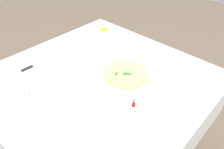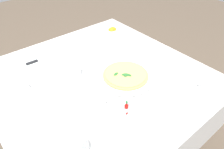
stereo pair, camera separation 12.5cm
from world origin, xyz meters
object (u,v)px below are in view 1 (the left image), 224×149
coffee_cup_near_right (105,104)px  hot_sauce_bottle (133,107)px  water_glass_near_left (75,72)px  citrus_bowl (103,32)px  pizza (126,74)px  coffee_cup_left_edge (21,95)px  coffee_cup_back_corner (75,50)px  coffee_cup_far_right (189,76)px  pizza_plate (125,75)px  pepper_shaker (131,112)px  dinner_knife (35,65)px  salt_shaker (135,104)px  napkin_folded (35,67)px

coffee_cup_near_right → hot_sauce_bottle: hot_sauce_bottle is taller
water_glass_near_left → citrus_bowl: (0.50, 0.26, -0.02)m
pizza → coffee_cup_left_edge: 0.59m
coffee_cup_back_corner → citrus_bowl: 0.33m
pizza → coffee_cup_far_right: size_ratio=2.07×
pizza_plate → pepper_shaker: bearing=-134.4°
coffee_cup_back_corner → pepper_shaker: size_ratio=2.31×
dinner_knife → salt_shaker: (0.17, -0.67, 0.00)m
coffee_cup_left_edge → coffee_cup_back_corner: bearing=16.5°
pizza → napkin_folded: (-0.33, 0.47, -0.01)m
coffee_cup_near_right → napkin_folded: size_ratio=0.58×
coffee_cup_far_right → dinner_knife: size_ratio=0.66×
citrus_bowl → pepper_shaker: 0.85m
coffee_cup_left_edge → pepper_shaker: coffee_cup_left_edge is taller
pizza_plate → coffee_cup_far_right: bearing=-50.0°
napkin_folded → dinner_knife: dinner_knife is taller
coffee_cup_near_right → hot_sauce_bottle: 0.14m
hot_sauce_bottle → coffee_cup_left_edge: bearing=124.5°
salt_shaker → water_glass_near_left: bearing=97.8°
pizza_plate → napkin_folded: size_ratio=1.50×
pepper_shaker → dinner_knife: bearing=99.4°
pizza_plate → dinner_knife: bearing=124.7°
pizza_plate → citrus_bowl: size_ratio=2.27×
pizza_plate → coffee_cup_near_right: (-0.26, -0.09, 0.02)m
coffee_cup_near_right → napkin_folded: 0.56m
pizza → hot_sauce_bottle: 0.28m
coffee_cup_back_corner → salt_shaker: 0.63m
pizza_plate → coffee_cup_near_right: bearing=-161.4°
coffee_cup_back_corner → hot_sauce_bottle: 0.64m
napkin_folded → dinner_knife: 0.01m
coffee_cup_left_edge → dinner_knife: coffee_cup_left_edge is taller
pizza → water_glass_near_left: (-0.21, 0.21, 0.02)m
coffee_cup_far_right → hot_sauce_bottle: (-0.42, 0.08, 0.01)m
pizza_plate → pepper_shaker: size_ratio=6.04×
pizza → pepper_shaker: (-0.21, -0.22, 0.00)m
citrus_bowl → coffee_cup_near_right: bearing=-134.4°
hot_sauce_bottle → coffee_cup_far_right: bearing=-10.4°
citrus_bowl → coffee_cup_far_right: bearing=-93.5°
pizza → coffee_cup_left_edge: size_ratio=2.04×
pizza_plate → coffee_cup_near_right: size_ratio=2.58×
coffee_cup_far_right → pepper_shaker: bearing=171.4°
dinner_knife → salt_shaker: salt_shaker is taller
coffee_cup_far_right → hot_sauce_bottle: size_ratio=1.57×
coffee_cup_left_edge → coffee_cup_back_corner: 0.50m
dinner_knife → hot_sauce_bottle: 0.69m
coffee_cup_far_right → citrus_bowl: size_ratio=0.87×
salt_shaker → napkin_folded: bearing=104.5°
coffee_cup_back_corner → pizza: bearing=-84.3°
coffee_cup_back_corner → water_glass_near_left: bearing=-129.2°
pizza → coffee_cup_near_right: bearing=-161.4°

